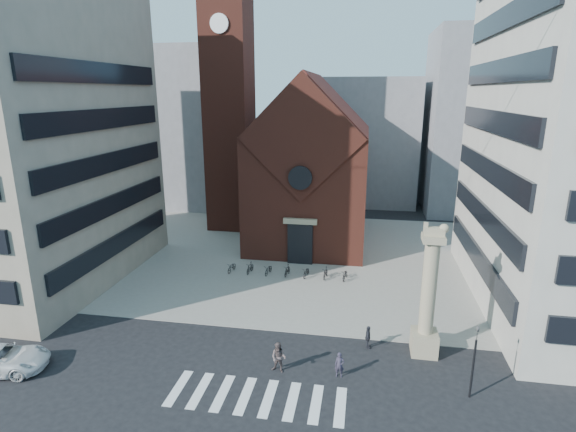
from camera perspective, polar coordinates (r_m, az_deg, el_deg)
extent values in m
plane|color=black|center=(28.97, -3.61, -18.28)|extent=(120.00, 120.00, 0.00)
cube|color=gray|center=(45.69, 1.92, -5.08)|extent=(46.00, 30.00, 0.05)
cube|color=maroon|center=(49.75, 2.95, 3.80)|extent=(12.00, 16.00, 12.00)
cube|color=maroon|center=(49.28, 3.10, 10.74)|extent=(12.00, 15.40, 12.00)
cube|color=maroon|center=(41.04, 1.69, 9.79)|extent=(11.76, 0.50, 11.76)
cylinder|color=black|center=(41.10, 1.56, 4.86)|extent=(2.20, 0.30, 2.20)
cube|color=black|center=(43.01, 1.54, -3.61)|extent=(2.40, 0.30, 4.00)
cube|color=gray|center=(42.27, 1.56, -0.69)|extent=(3.20, 0.40, 0.50)
cube|color=maroon|center=(53.76, -7.48, 14.23)|extent=(5.00, 5.00, 30.00)
cylinder|color=white|center=(51.73, -8.74, 23.03)|extent=(2.00, 0.20, 2.00)
cube|color=gray|center=(44.86, -32.30, 9.21)|extent=(18.00, 20.00, 26.00)
cube|color=gray|center=(68.61, -12.50, 10.91)|extent=(16.00, 14.00, 22.00)
cube|color=gray|center=(68.73, 10.10, 9.37)|extent=(14.00, 12.00, 18.00)
cube|color=gray|center=(67.46, 24.17, 10.72)|extent=(16.00, 14.00, 24.00)
cube|color=gray|center=(30.80, 16.88, -15.11)|extent=(1.60, 1.60, 1.50)
cylinder|color=gray|center=(29.11, 17.46, -8.73)|extent=(0.90, 0.90, 6.00)
cube|color=gray|center=(27.99, 17.99, -2.73)|extent=(1.30, 1.30, 0.40)
cube|color=gray|center=(27.87, 18.06, -1.95)|extent=(1.20, 0.50, 0.55)
sphere|color=gray|center=(27.89, 19.22, -1.51)|extent=(0.56, 0.56, 0.56)
cube|color=gray|center=(27.69, 17.11, -1.12)|extent=(0.25, 0.15, 0.35)
cylinder|color=black|center=(27.28, 22.41, -17.52)|extent=(0.12, 0.12, 3.50)
imported|color=black|center=(26.22, 22.90, -13.55)|extent=(0.13, 0.16, 0.80)
imported|color=silver|center=(32.80, -32.77, -15.06)|extent=(5.91, 3.65, 1.53)
imported|color=#2F2A3A|center=(27.66, 6.56, -18.27)|extent=(0.56, 0.37, 1.53)
imported|color=#584746|center=(27.80, -1.19, -17.51)|extent=(1.05, 0.89, 1.89)
imported|color=#25252C|center=(30.51, 10.11, -14.91)|extent=(0.43, 0.93, 1.54)
imported|color=black|center=(41.94, -7.14, -6.45)|extent=(0.80, 1.74, 0.88)
imported|color=black|center=(41.47, -4.84, -6.57)|extent=(0.66, 1.68, 0.98)
imported|color=black|center=(41.11, -2.49, -6.80)|extent=(0.80, 1.74, 0.88)
imported|color=black|center=(40.78, -0.09, -6.90)|extent=(0.66, 1.68, 0.98)
imported|color=black|center=(40.56, 2.33, -7.12)|extent=(0.80, 1.74, 0.88)
imported|color=black|center=(40.37, 4.79, -7.20)|extent=(0.66, 1.68, 0.98)
imported|color=black|center=(40.29, 7.26, -7.40)|extent=(0.80, 1.74, 0.88)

